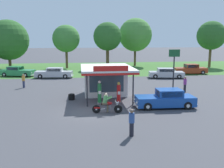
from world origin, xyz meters
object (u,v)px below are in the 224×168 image
at_px(parked_car_back_row_centre_right, 190,69).
at_px(parked_car_back_row_left, 166,73).
at_px(featured_classic_sedan, 166,99).
at_px(parked_car_back_row_far_left, 17,72).
at_px(gas_pump_offside, 119,93).
at_px(roadside_pole_sign, 174,65).
at_px(bystander_standing_back_lot, 132,122).
at_px(spare_tire_stack, 72,97).
at_px(gas_pump_nearside, 100,93).
at_px(parked_car_back_row_centre, 54,73).
at_px(bystander_strolling_foreground, 185,84).
at_px(parked_car_back_row_far_right, 109,70).
at_px(bystander_leaning_by_kiosk, 24,81).
at_px(motorcycle_with_rider, 107,105).

distance_m(parked_car_back_row_centre_right, parked_car_back_row_left, 6.57).
distance_m(featured_classic_sedan, parked_car_back_row_far_left, 26.20).
bearing_deg(gas_pump_offside, roadside_pole_sign, 17.64).
height_order(featured_classic_sedan, bystander_standing_back_lot, bystander_standing_back_lot).
bearing_deg(gas_pump_offside, featured_classic_sedan, -28.46).
height_order(roadside_pole_sign, spare_tire_stack, roadside_pole_sign).
distance_m(gas_pump_nearside, spare_tire_stack, 3.14).
height_order(parked_car_back_row_centre_right, bystander_standing_back_lot, bystander_standing_back_lot).
distance_m(parked_car_back_row_centre, parked_car_back_row_far_left, 6.26).
relative_size(gas_pump_nearside, gas_pump_offside, 1.08).
relative_size(gas_pump_nearside, bystander_standing_back_lot, 1.26).
bearing_deg(bystander_strolling_foreground, parked_car_back_row_centre_right, 63.39).
relative_size(gas_pump_nearside, featured_classic_sedan, 0.40).
xyz_separation_m(bystander_standing_back_lot, roadside_pole_sign, (6.20, 9.66, 2.32)).
bearing_deg(spare_tire_stack, parked_car_back_row_left, 41.54).
distance_m(parked_car_back_row_far_left, bystander_standing_back_lot, 28.94).
height_order(gas_pump_offside, parked_car_back_row_far_right, gas_pump_offside).
bearing_deg(parked_car_back_row_centre, parked_car_back_row_far_right, 15.89).
bearing_deg(featured_classic_sedan, bystander_standing_back_lot, -125.14).
distance_m(parked_car_back_row_centre, parked_car_back_row_centre_right, 21.88).
distance_m(parked_car_back_row_centre_right, spare_tire_stack, 24.49).
bearing_deg(spare_tire_stack, bystander_leaning_by_kiosk, 130.67).
xyz_separation_m(bystander_standing_back_lot, spare_tire_stack, (-3.78, 9.58, -0.60)).
height_order(parked_car_back_row_far_right, spare_tire_stack, parked_car_back_row_far_right).
bearing_deg(parked_car_back_row_far_right, parked_car_back_row_left, -30.50).
relative_size(motorcycle_with_rider, parked_car_back_row_far_right, 0.42).
height_order(gas_pump_offside, bystander_strolling_foreground, gas_pump_offside).
height_order(gas_pump_offside, parked_car_back_row_far_left, gas_pump_offside).
bearing_deg(bystander_leaning_by_kiosk, parked_car_back_row_centre_right, 19.90).
bearing_deg(gas_pump_nearside, bystander_standing_back_lot, -80.87).
bearing_deg(parked_car_back_row_far_right, gas_pump_offside, -94.21).
height_order(motorcycle_with_rider, bystander_strolling_foreground, bystander_strolling_foreground).
xyz_separation_m(parked_car_back_row_far_right, roadside_pole_sign, (4.40, -16.47, 2.49)).
bearing_deg(parked_car_back_row_centre, spare_tire_stack, -78.19).
bearing_deg(parked_car_back_row_centre_right, parked_car_back_row_far_right, 175.93).
relative_size(bystander_leaning_by_kiosk, bystander_strolling_foreground, 0.98).
distance_m(parked_car_back_row_centre, parked_car_back_row_left, 16.54).
relative_size(motorcycle_with_rider, parked_car_back_row_centre_right, 0.42).
height_order(gas_pump_nearside, bystander_strolling_foreground, gas_pump_nearside).
bearing_deg(bystander_standing_back_lot, parked_car_back_row_far_right, 86.06).
height_order(parked_car_back_row_centre, bystander_leaning_by_kiosk, bystander_leaning_by_kiosk).
bearing_deg(gas_pump_offside, bystander_standing_back_lot, -93.32).
relative_size(parked_car_back_row_centre, spare_tire_stack, 9.50).
xyz_separation_m(gas_pump_nearside, bystander_strolling_foreground, (9.50, 3.66, -0.05)).
xyz_separation_m(gas_pump_offside, motorcycle_with_rider, (-1.40, -3.02, -0.21)).
bearing_deg(parked_car_back_row_far_right, motorcycle_with_rider, -97.34).
relative_size(featured_classic_sedan, parked_car_back_row_far_left, 0.92).
xyz_separation_m(parked_car_back_row_far_right, parked_car_back_row_centre, (-8.53, -2.43, -0.00)).
xyz_separation_m(featured_classic_sedan, spare_tire_stack, (-7.89, 3.73, -0.43)).
xyz_separation_m(gas_pump_nearside, featured_classic_sedan, (5.38, -1.99, -0.25)).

